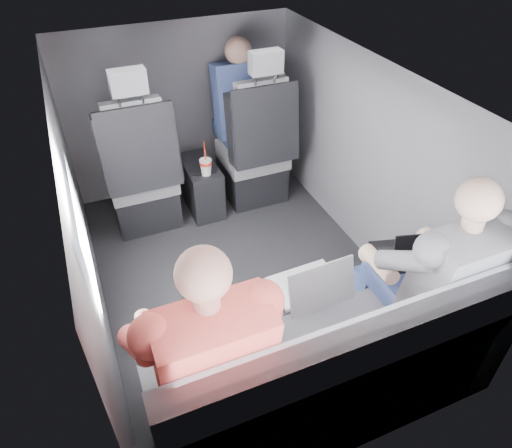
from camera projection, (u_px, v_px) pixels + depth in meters
name	position (u px, v px, depth m)	size (l,w,h in m)	color
floor	(242.00, 276.00, 3.11)	(2.60, 2.60, 0.00)	black
ceiling	(237.00, 82.00, 2.28)	(2.60, 2.60, 0.00)	#B2B2AD
panel_left	(82.00, 231.00, 2.42)	(0.02, 2.60, 1.35)	#56565B
panel_right	(369.00, 164.00, 2.97)	(0.02, 2.60, 1.35)	#56565B
panel_front	(181.00, 110.00, 3.64)	(1.80, 0.02, 1.35)	#56565B
panel_back	(363.00, 370.00, 1.75)	(1.80, 0.02, 1.35)	#56565B
side_window	(82.00, 230.00, 2.07)	(0.02, 0.75, 0.42)	white
seatbelt	(265.00, 117.00, 3.24)	(0.05, 0.01, 0.65)	black
front_seat_left	(142.00, 179.00, 3.33)	(0.52, 0.58, 1.26)	black
front_seat_right	(255.00, 155.00, 3.61)	(0.52, 0.58, 1.26)	black
center_console	(201.00, 186.00, 3.62)	(0.24, 0.48, 0.41)	black
rear_bench	(323.00, 376.00, 2.15)	(1.60, 0.57, 0.92)	slate
soda_cup	(206.00, 166.00, 3.34)	(0.09, 0.09, 0.27)	white
laptop_white	(196.00, 329.00, 1.96)	(0.36, 0.34, 0.25)	silver
laptop_silver	(311.00, 285.00, 2.16)	(0.34, 0.30, 0.24)	silver
laptop_black	(410.00, 253.00, 2.35)	(0.35, 0.35, 0.22)	black
passenger_rear_left	(205.00, 352.00, 1.84)	(0.54, 0.65, 1.27)	#37383D
passenger_rear_right	(431.00, 277.00, 2.20)	(0.52, 0.64, 1.25)	navy
passenger_front_right	(239.00, 102.00, 3.57)	(0.40, 0.40, 0.81)	navy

